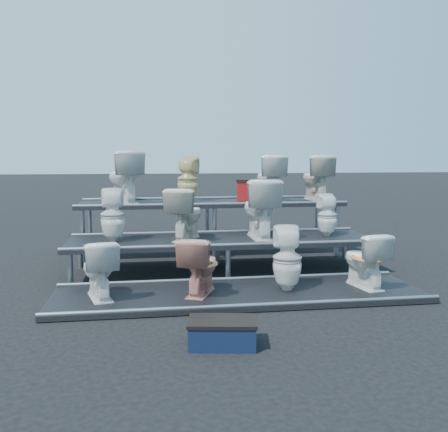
{
  "coord_description": "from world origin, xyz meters",
  "views": [
    {
      "loc": [
        -1.01,
        -6.74,
        1.6
      ],
      "look_at": [
        0.04,
        0.1,
        0.76
      ],
      "focal_mm": 40.0,
      "sensor_mm": 36.0,
      "label": 1
    }
  ],
  "objects": [
    {
      "name": "toilet_0",
      "position": [
        -1.55,
        -1.3,
        0.38
      ],
      "size": [
        0.51,
        0.7,
        0.64
      ],
      "primitive_type": "imported",
      "rotation": [
        0.0,
        0.0,
        3.4
      ],
      "color": "white",
      "rests_on": "tier_front"
    },
    {
      "name": "toilet_7",
      "position": [
        1.51,
        0.0,
        0.76
      ],
      "size": [
        0.28,
        0.29,
        0.61
      ],
      "primitive_type": "imported",
      "rotation": [
        0.0,
        0.0,
        3.1
      ],
      "color": "white",
      "rests_on": "tier_mid"
    },
    {
      "name": "tier_mid",
      "position": [
        0.0,
        0.0,
        0.23
      ],
      "size": [
        4.2,
        1.2,
        0.46
      ],
      "primitive_type": "cube",
      "color": "black",
      "rests_on": "ground"
    },
    {
      "name": "red_crate",
      "position": [
        0.7,
        1.42,
        1.01
      ],
      "size": [
        0.52,
        0.46,
        0.31
      ],
      "primitive_type": "cube",
      "rotation": [
        0.0,
        0.0,
        -0.34
      ],
      "color": "maroon",
      "rests_on": "tier_back"
    },
    {
      "name": "ground",
      "position": [
        0.0,
        0.0,
        0.0
      ],
      "size": [
        80.0,
        80.0,
        0.0
      ],
      "primitive_type": "plane",
      "color": "black",
      "rests_on": "ground"
    },
    {
      "name": "tier_back",
      "position": [
        0.0,
        1.3,
        0.43
      ],
      "size": [
        4.2,
        1.2,
        0.86
      ],
      "primitive_type": "cube",
      "color": "black",
      "rests_on": "ground"
    },
    {
      "name": "toilet_11",
      "position": [
        1.78,
        1.3,
        1.23
      ],
      "size": [
        0.44,
        0.75,
        0.75
      ],
      "primitive_type": "imported",
      "rotation": [
        0.0,
        0.0,
        3.17
      ],
      "color": "beige",
      "rests_on": "tier_back"
    },
    {
      "name": "toilet_1",
      "position": [
        -0.45,
        -1.3,
        0.39
      ],
      "size": [
        0.58,
        0.73,
        0.65
      ],
      "primitive_type": "imported",
      "rotation": [
        0.0,
        0.0,
        2.75
      ],
      "color": "tan",
      "rests_on": "tier_front"
    },
    {
      "name": "toilet_6",
      "position": [
        0.53,
        0.0,
        0.87
      ],
      "size": [
        0.47,
        0.82,
        0.83
      ],
      "primitive_type": "imported",
      "rotation": [
        0.0,
        0.0,
        3.13
      ],
      "color": "white",
      "rests_on": "tier_mid"
    },
    {
      "name": "tier_front",
      "position": [
        0.0,
        -1.3,
        0.03
      ],
      "size": [
        4.2,
        1.2,
        0.06
      ],
      "primitive_type": "cube",
      "color": "black",
      "rests_on": "ground"
    },
    {
      "name": "toilet_2",
      "position": [
        0.56,
        -1.3,
        0.43
      ],
      "size": [
        0.39,
        0.39,
        0.74
      ],
      "primitive_type": "imported",
      "rotation": [
        0.0,
        0.0,
        2.97
      ],
      "color": "white",
      "rests_on": "tier_front"
    },
    {
      "name": "toilet_10",
      "position": [
        0.98,
        1.3,
        1.24
      ],
      "size": [
        0.44,
        0.75,
        0.75
      ],
      "primitive_type": "imported",
      "rotation": [
        0.0,
        0.0,
        3.17
      ],
      "color": "white",
      "rests_on": "tier_back"
    },
    {
      "name": "toilet_8",
      "position": [
        -1.39,
        1.3,
        1.27
      ],
      "size": [
        0.71,
        0.91,
        0.82
      ],
      "primitive_type": "imported",
      "rotation": [
        0.0,
        0.0,
        3.5
      ],
      "color": "white",
      "rests_on": "tier_back"
    },
    {
      "name": "toilet_3",
      "position": [
        1.5,
        -1.3,
        0.39
      ],
      "size": [
        0.46,
        0.69,
        0.65
      ],
      "primitive_type": "imported",
      "rotation": [
        0.0,
        0.0,
        3.31
      ],
      "color": "white",
      "rests_on": "tier_front"
    },
    {
      "name": "step_stool",
      "position": [
        -0.41,
        -2.73,
        0.1
      ],
      "size": [
        0.6,
        0.42,
        0.2
      ],
      "primitive_type": "cube",
      "rotation": [
        0.0,
        0.0,
        -0.17
      ],
      "color": "#0E1832",
      "rests_on": "ground"
    },
    {
      "name": "toilet_5",
      "position": [
        -0.51,
        0.0,
        0.82
      ],
      "size": [
        0.64,
        0.8,
        0.71
      ],
      "primitive_type": "imported",
      "rotation": [
        0.0,
        0.0,
        2.74
      ],
      "color": "beige",
      "rests_on": "tier_mid"
    },
    {
      "name": "toilet_4",
      "position": [
        -1.48,
        0.0,
        0.82
      ],
      "size": [
        0.34,
        0.35,
        0.71
      ],
      "primitive_type": "imported",
      "rotation": [
        0.0,
        0.0,
        3.2
      ],
      "color": "white",
      "rests_on": "tier_mid"
    },
    {
      "name": "toilet_9",
      "position": [
        -0.37,
        1.3,
        1.22
      ],
      "size": [
        0.43,
        0.44,
        0.73
      ],
      "primitive_type": "imported",
      "rotation": [
        0.0,
        0.0,
        2.74
      ],
      "color": "beige",
      "rests_on": "tier_back"
    }
  ]
}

